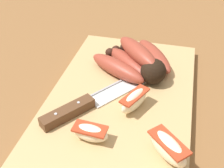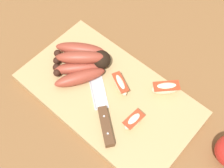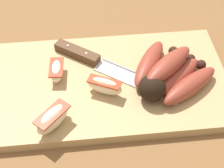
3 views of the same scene
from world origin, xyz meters
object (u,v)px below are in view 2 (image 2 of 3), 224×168
(apple_wedge_near, at_px, (134,120))
(apple_wedge_far, at_px, (166,88))
(chefs_knife, at_px, (102,109))
(banana_bunch, at_px, (82,61))
(apple_wedge_middle, at_px, (120,84))

(apple_wedge_near, height_order, apple_wedge_far, apple_wedge_far)
(chefs_knife, distance_m, apple_wedge_near, 0.08)
(banana_bunch, xyz_separation_m, apple_wedge_near, (-0.21, 0.04, -0.01))
(apple_wedge_middle, bearing_deg, chefs_knife, 95.59)
(apple_wedge_middle, bearing_deg, apple_wedge_near, 148.93)
(banana_bunch, xyz_separation_m, chefs_knife, (-0.13, 0.06, -0.02))
(apple_wedge_middle, bearing_deg, banana_bunch, 7.01)
(banana_bunch, bearing_deg, apple_wedge_near, 169.61)
(apple_wedge_middle, relative_size, apple_wedge_far, 1.00)
(banana_bunch, height_order, chefs_knife, banana_bunch)
(banana_bunch, distance_m, apple_wedge_near, 0.21)
(apple_wedge_middle, distance_m, apple_wedge_far, 0.12)
(chefs_knife, distance_m, apple_wedge_far, 0.17)
(apple_wedge_near, xyz_separation_m, apple_wedge_middle, (0.09, -0.05, 0.00))
(apple_wedge_near, distance_m, apple_wedge_middle, 0.10)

